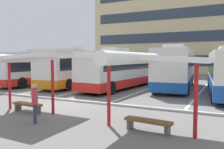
{
  "coord_description": "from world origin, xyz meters",
  "views": [
    {
      "loc": [
        8.54,
        -10.26,
        2.67
      ],
      "look_at": [
        1.63,
        3.52,
        1.6
      ],
      "focal_mm": 37.66,
      "sensor_mm": 36.0,
      "label": 1
    }
  ],
  "objects_px": {
    "coach_bus_0": "(43,68)",
    "coach_bus_2": "(123,70)",
    "waiting_shelter_1": "(25,59)",
    "coach_bus_3": "(176,69)",
    "bench_3": "(148,122)",
    "waiting_shelter_2": "(147,59)",
    "coach_bus_1": "(80,68)",
    "waiting_passenger_0": "(35,101)",
    "bench_2": "(27,105)"
  },
  "relations": [
    {
      "from": "coach_bus_1",
      "to": "waiting_passenger_0",
      "type": "bearing_deg",
      "value": -63.52
    },
    {
      "from": "coach_bus_0",
      "to": "waiting_shelter_1",
      "type": "xyz_separation_m",
      "value": [
        8.22,
        -10.02,
        0.98
      ]
    },
    {
      "from": "bench_2",
      "to": "bench_3",
      "type": "distance_m",
      "value": 6.32
    },
    {
      "from": "coach_bus_2",
      "to": "bench_2",
      "type": "height_order",
      "value": "coach_bus_2"
    },
    {
      "from": "coach_bus_2",
      "to": "coach_bus_1",
      "type": "bearing_deg",
      "value": -176.72
    },
    {
      "from": "waiting_shelter_2",
      "to": "bench_3",
      "type": "relative_size",
      "value": 2.81
    },
    {
      "from": "waiting_passenger_0",
      "to": "waiting_shelter_2",
      "type": "bearing_deg",
      "value": 9.84
    },
    {
      "from": "waiting_shelter_1",
      "to": "waiting_passenger_0",
      "type": "bearing_deg",
      "value": -34.18
    },
    {
      "from": "coach_bus_3",
      "to": "waiting_passenger_0",
      "type": "xyz_separation_m",
      "value": [
        -2.86,
        -13.77,
        -0.81
      ]
    },
    {
      "from": "coach_bus_0",
      "to": "bench_3",
      "type": "xyz_separation_m",
      "value": [
        14.53,
        -10.25,
        -1.31
      ]
    },
    {
      "from": "coach_bus_3",
      "to": "waiting_passenger_0",
      "type": "height_order",
      "value": "coach_bus_3"
    },
    {
      "from": "coach_bus_1",
      "to": "bench_3",
      "type": "height_order",
      "value": "coach_bus_1"
    },
    {
      "from": "coach_bus_2",
      "to": "bench_3",
      "type": "distance_m",
      "value": 12.74
    },
    {
      "from": "coach_bus_0",
      "to": "coach_bus_2",
      "type": "xyz_separation_m",
      "value": [
        8.58,
        0.95,
        -0.01
      ]
    },
    {
      "from": "waiting_shelter_1",
      "to": "coach_bus_3",
      "type": "bearing_deg",
      "value": 69.48
    },
    {
      "from": "bench_2",
      "to": "coach_bus_1",
      "type": "bearing_deg",
      "value": 111.24
    },
    {
      "from": "coach_bus_0",
      "to": "waiting_passenger_0",
      "type": "xyz_separation_m",
      "value": [
        10.04,
        -11.27,
        -0.71
      ]
    },
    {
      "from": "coach_bus_1",
      "to": "coach_bus_2",
      "type": "xyz_separation_m",
      "value": [
        4.49,
        0.26,
        -0.11
      ]
    },
    {
      "from": "waiting_shelter_1",
      "to": "waiting_shelter_2",
      "type": "height_order",
      "value": "waiting_shelter_2"
    },
    {
      "from": "coach_bus_1",
      "to": "waiting_shelter_1",
      "type": "height_order",
      "value": "coach_bus_1"
    },
    {
      "from": "coach_bus_3",
      "to": "waiting_shelter_1",
      "type": "xyz_separation_m",
      "value": [
        -4.69,
        -12.53,
        0.87
      ]
    },
    {
      "from": "coach_bus_2",
      "to": "waiting_shelter_1",
      "type": "relative_size",
      "value": 2.18
    },
    {
      "from": "bench_3",
      "to": "coach_bus_0",
      "type": "bearing_deg",
      "value": 144.81
    },
    {
      "from": "bench_3",
      "to": "bench_2",
      "type": "bearing_deg",
      "value": 177.19
    },
    {
      "from": "coach_bus_2",
      "to": "waiting_passenger_0",
      "type": "distance_m",
      "value": 12.32
    },
    {
      "from": "coach_bus_3",
      "to": "waiting_shelter_2",
      "type": "xyz_separation_m",
      "value": [
        1.63,
        -12.99,
        0.89
      ]
    },
    {
      "from": "coach_bus_1",
      "to": "waiting_passenger_0",
      "type": "height_order",
      "value": "coach_bus_1"
    },
    {
      "from": "coach_bus_3",
      "to": "bench_2",
      "type": "relative_size",
      "value": 5.81
    },
    {
      "from": "waiting_passenger_0",
      "to": "bench_3",
      "type": "bearing_deg",
      "value": 12.81
    },
    {
      "from": "bench_2",
      "to": "waiting_passenger_0",
      "type": "height_order",
      "value": "waiting_passenger_0"
    },
    {
      "from": "coach_bus_2",
      "to": "waiting_shelter_2",
      "type": "distance_m",
      "value": 12.93
    },
    {
      "from": "bench_3",
      "to": "waiting_shelter_2",
      "type": "bearing_deg",
      "value": -90.0
    },
    {
      "from": "waiting_shelter_1",
      "to": "waiting_shelter_2",
      "type": "xyz_separation_m",
      "value": [
        6.31,
        -0.46,
        0.02
      ]
    },
    {
      "from": "coach_bus_1",
      "to": "waiting_passenger_0",
      "type": "xyz_separation_m",
      "value": [
        5.96,
        -11.96,
        -0.81
      ]
    },
    {
      "from": "waiting_passenger_0",
      "to": "bench_2",
      "type": "bearing_deg",
      "value": 143.94
    },
    {
      "from": "coach_bus_0",
      "to": "bench_2",
      "type": "height_order",
      "value": "coach_bus_0"
    },
    {
      "from": "coach_bus_2",
      "to": "bench_2",
      "type": "distance_m",
      "value": 10.97
    },
    {
      "from": "waiting_shelter_2",
      "to": "waiting_passenger_0",
      "type": "distance_m",
      "value": 4.86
    },
    {
      "from": "coach_bus_0",
      "to": "coach_bus_2",
      "type": "height_order",
      "value": "same"
    },
    {
      "from": "coach_bus_0",
      "to": "coach_bus_2",
      "type": "relative_size",
      "value": 0.92
    },
    {
      "from": "coach_bus_3",
      "to": "waiting_shelter_1",
      "type": "height_order",
      "value": "coach_bus_3"
    },
    {
      "from": "coach_bus_3",
      "to": "bench_3",
      "type": "height_order",
      "value": "coach_bus_3"
    },
    {
      "from": "coach_bus_0",
      "to": "bench_2",
      "type": "distance_m",
      "value": 12.96
    },
    {
      "from": "coach_bus_0",
      "to": "waiting_shelter_2",
      "type": "bearing_deg",
      "value": -35.82
    },
    {
      "from": "waiting_shelter_1",
      "to": "waiting_shelter_2",
      "type": "bearing_deg",
      "value": -4.19
    },
    {
      "from": "coach_bus_0",
      "to": "waiting_shelter_2",
      "type": "relative_size",
      "value": 2.05
    },
    {
      "from": "bench_3",
      "to": "waiting_passenger_0",
      "type": "distance_m",
      "value": 4.64
    },
    {
      "from": "waiting_shelter_1",
      "to": "bench_2",
      "type": "xyz_separation_m",
      "value": [
        0.0,
        0.09,
        -2.29
      ]
    },
    {
      "from": "coach_bus_3",
      "to": "waiting_shelter_1",
      "type": "bearing_deg",
      "value": -110.52
    },
    {
      "from": "bench_2",
      "to": "bench_3",
      "type": "xyz_separation_m",
      "value": [
        6.31,
        -0.31,
        0.0
      ]
    }
  ]
}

